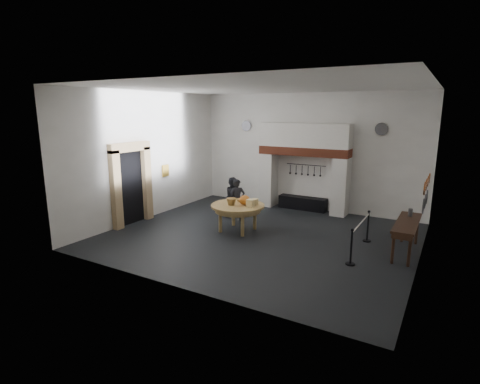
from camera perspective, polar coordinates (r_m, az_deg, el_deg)
The scene contains 39 objects.
floor at distance 11.79m, azimuth 3.04°, elevation -6.69°, with size 9.00×8.00×0.02m, color black.
ceiling at distance 11.16m, azimuth 3.31°, elevation 15.71°, with size 9.00×8.00×0.02m, color silver.
wall_back at distance 14.91m, azimuth 10.18°, elevation 6.03°, with size 9.00×0.02×4.50m, color white.
wall_front at distance 7.95m, azimuth -10.00°, elevation 0.58°, with size 9.00×0.02×4.50m, color white.
wall_left at distance 13.86m, azimuth -13.73°, elevation 5.41°, with size 0.02×8.00×4.50m, color white.
wall_right at distance 10.08m, azimuth 26.63°, elevation 1.93°, with size 0.02×8.00×4.50m, color white.
chimney_pier_left at distance 15.32m, azimuth 4.38°, elevation 1.92°, with size 0.55×0.70×2.15m, color silver.
chimney_pier_right at distance 14.32m, azimuth 15.07°, elevation 0.78°, with size 0.55×0.70×2.15m, color silver.
hearth_brick_band at distance 14.57m, azimuth 9.72°, elevation 6.15°, with size 3.50×0.72×0.32m, color #9E442B.
chimney_hood at distance 14.52m, azimuth 9.81°, elevation 8.54°, with size 3.50×0.70×0.90m, color silver.
iron_range at distance 15.00m, azimuth 9.53°, elevation -1.68°, with size 1.90×0.45×0.50m, color black.
utensil_rail at distance 14.89m, azimuth 10.01°, elevation 4.10°, with size 0.02×0.02×1.60m, color black.
door_recess at distance 13.30m, azimuth -16.38°, elevation 0.61°, with size 0.04×1.10×2.50m, color black.
door_jamb_near at distance 12.76m, azimuth -18.37°, elevation 0.22°, with size 0.22×0.30×2.60m, color tan.
door_jamb_far at distance 13.71m, azimuth -14.03°, elevation 1.30°, with size 0.22×0.30×2.60m, color tan.
door_lintel at distance 13.03m, azimuth -16.48°, elevation 6.60°, with size 0.22×1.70×0.30m, color tan.
wall_plaque at distance 14.50m, azimuth -11.28°, elevation 3.22°, with size 0.05×0.34×0.44m, color gold.
work_table at distance 12.04m, azimuth -0.35°, elevation -2.09°, with size 1.73×1.73×0.07m, color tan.
pumpkin at distance 11.98m, azimuth 0.72°, elevation -1.23°, with size 0.36×0.36×0.31m, color #C8721C.
cheese_block_big at distance 11.72m, azimuth 1.64°, elevation -1.72°, with size 0.22×0.22×0.24m, color #F9DC95.
cheese_block_small at distance 11.99m, azimuth 2.24°, elevation -1.49°, with size 0.18×0.18×0.20m, color #F3D791.
wicker_basket at distance 11.95m, azimuth -1.33°, elevation -1.48°, with size 0.32×0.32×0.22m, color olive.
bread_loaf at distance 12.36m, azimuth 0.07°, elevation -1.23°, with size 0.31×0.18×0.13m, color olive.
visitor_near at distance 13.11m, azimuth -0.42°, elevation -1.28°, with size 0.55×0.36×1.50m, color black.
visitor_far at distance 13.65m, azimuth -1.01°, elevation -0.80°, with size 0.72×0.56×1.47m, color black.
side_table at distance 11.11m, azimuth 24.14°, elevation -4.29°, with size 0.55×2.20×0.06m, color #3A2015.
pewter_jug at distance 11.65m, azimuth 24.53°, elevation -2.87°, with size 0.12×0.12×0.22m, color #4A4A4F.
copper_pan_a at distance 10.33m, azimuth 26.33°, elevation 0.49°, with size 0.34×0.34×0.03m, color #C6662D.
copper_pan_b at distance 10.87m, azimuth 26.54°, elevation 1.01°, with size 0.32×0.32×0.03m, color #C6662D.
copper_pan_c at distance 11.42m, azimuth 26.73°, elevation 1.47°, with size 0.30×0.30×0.03m, color #C6662D.
copper_pan_d at distance 11.96m, azimuth 26.90°, elevation 1.90°, with size 0.28×0.28×0.03m, color #C6662D.
pewter_plate_left at distance 10.63m, azimuth 26.15°, elevation -1.95°, with size 0.40×0.40×0.03m, color #4C4C51.
pewter_plate_mid at distance 11.22m, azimuth 26.38°, elevation -1.28°, with size 0.40×0.40×0.03m, color #4C4C51.
pewter_plate_right at distance 11.80m, azimuth 26.59°, elevation -0.68°, with size 0.40×0.40×0.03m, color #4C4C51.
pewter_plate_back_left at distance 15.92m, azimuth 0.96°, elevation 10.05°, with size 0.44×0.44×0.03m, color #4C4C51.
pewter_plate_back_right at distance 14.11m, azimuth 20.75°, elevation 8.96°, with size 0.44×0.44×0.03m, color #4C4C51.
barrier_post_near at distance 9.94m, azimuth 16.59°, elevation -8.15°, with size 0.05×0.05×0.90m, color black.
barrier_post_far at distance 11.80m, azimuth 18.90°, elevation -5.05°, with size 0.05×0.05×0.90m, color black.
barrier_rope at distance 10.75m, azimuth 17.99°, elevation -4.45°, with size 0.04×0.04×2.00m, color silver.
Camera 1 is at (5.03, -9.94, 3.85)m, focal length 28.00 mm.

